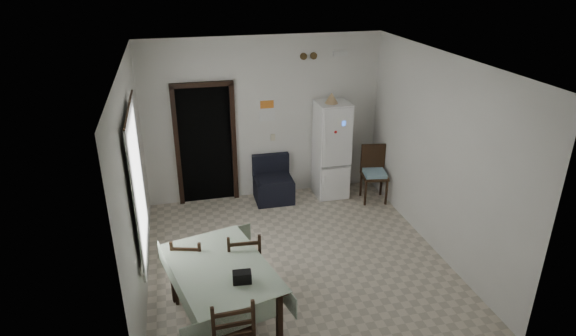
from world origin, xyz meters
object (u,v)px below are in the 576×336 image
(dining_chair_far_right, at_px, (244,263))
(dining_chair_near_head, at_px, (232,333))
(corner_chair, at_px, (374,175))
(dining_table, at_px, (222,296))
(dining_chair_far_left, at_px, (191,267))
(navy_seat, at_px, (273,180))
(fridge, at_px, (331,150))

(dining_chair_far_right, relative_size, dining_chair_near_head, 0.96)
(corner_chair, bearing_deg, dining_chair_far_right, -131.96)
(corner_chair, bearing_deg, dining_chair_near_head, -122.22)
(dining_table, bearing_deg, dining_chair_near_head, -103.11)
(dining_chair_far_left, relative_size, dining_chair_far_right, 0.92)
(dining_table, height_order, dining_chair_far_right, dining_chair_far_right)
(dining_chair_far_left, bearing_deg, navy_seat, -105.81)
(navy_seat, bearing_deg, corner_chair, -12.79)
(dining_table, xyz_separation_m, dining_chair_far_right, (0.33, 0.46, 0.10))
(dining_chair_far_right, distance_m, dining_chair_near_head, 1.27)
(navy_seat, distance_m, dining_table, 3.28)
(corner_chair, xyz_separation_m, dining_chair_far_right, (-2.69, -2.13, -0.00))
(dining_chair_far_right, bearing_deg, dining_chair_near_head, 79.88)
(dining_chair_far_right, bearing_deg, dining_chair_far_left, -7.16)
(corner_chair, bearing_deg, navy_seat, 175.90)
(dining_chair_far_left, distance_m, dining_chair_far_right, 0.67)
(dining_chair_far_right, bearing_deg, fridge, -123.53)
(navy_seat, distance_m, dining_chair_far_right, 2.73)
(dining_chair_far_left, height_order, dining_chair_near_head, dining_chair_near_head)
(navy_seat, bearing_deg, dining_chair_far_right, -109.14)
(fridge, distance_m, corner_chair, 0.89)
(navy_seat, xyz_separation_m, dining_chair_far_left, (-1.59, -2.43, 0.06))
(corner_chair, xyz_separation_m, dining_chair_near_head, (-3.02, -3.37, 0.02))
(dining_table, height_order, dining_chair_near_head, dining_chair_near_head)
(dining_chair_far_left, xyz_separation_m, dining_chair_near_head, (0.33, -1.37, 0.06))
(dining_chair_far_left, distance_m, dining_chair_near_head, 1.41)
(dining_table, relative_size, dining_chair_near_head, 1.49)
(corner_chair, distance_m, dining_chair_far_right, 3.44)
(dining_table, distance_m, dining_chair_far_right, 0.57)
(corner_chair, relative_size, dining_chair_far_right, 1.00)
(corner_chair, relative_size, dining_chair_far_left, 1.09)
(dining_chair_far_left, bearing_deg, dining_chair_near_head, 120.99)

